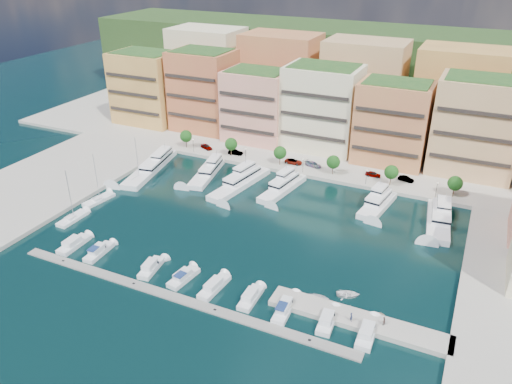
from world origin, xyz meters
TOP-DOWN VIEW (x-y plane):
  - ground at (0.00, 0.00)m, footprint 400.00×400.00m
  - north_quay at (0.00, 62.00)m, footprint 220.00×64.00m
  - west_quay at (-62.00, -8.00)m, footprint 34.00×76.00m
  - hillside at (0.00, 110.00)m, footprint 240.00×40.00m
  - south_pontoon at (-3.00, -30.00)m, footprint 72.00×2.20m
  - finger_pier at (30.00, -22.00)m, footprint 32.00×5.00m
  - apartment_0 at (-66.00, 49.99)m, footprint 22.00×16.50m
  - apartment_1 at (-44.00, 51.99)m, footprint 20.00×16.50m
  - apartment_2 at (-23.00, 49.99)m, footprint 20.00×15.50m
  - apartment_3 at (-2.00, 51.99)m, footprint 22.00×16.50m
  - apartment_4 at (20.00, 49.99)m, footprint 20.00×15.50m
  - apartment_5 at (42.00, 51.99)m, footprint 22.00×16.50m
  - backblock_0 at (-55.00, 74.00)m, footprint 26.00×18.00m
  - backblock_1 at (-25.00, 74.00)m, footprint 26.00×18.00m
  - backblock_2 at (5.00, 74.00)m, footprint 26.00×18.00m
  - backblock_3 at (35.00, 74.00)m, footprint 26.00×18.00m
  - tree_0 at (-40.00, 33.50)m, footprint 3.80×3.80m
  - tree_1 at (-24.00, 33.50)m, footprint 3.80×3.80m
  - tree_2 at (-8.00, 33.50)m, footprint 3.80×3.80m
  - tree_3 at (8.00, 33.50)m, footprint 3.80×3.80m
  - tree_4 at (24.00, 33.50)m, footprint 3.80×3.80m
  - tree_5 at (40.00, 33.50)m, footprint 3.80×3.80m
  - lamppost_0 at (-36.00, 31.20)m, footprint 0.30×0.30m
  - lamppost_1 at (-18.00, 31.20)m, footprint 0.30×0.30m
  - lamppost_2 at (0.00, 31.20)m, footprint 0.30×0.30m
  - lamppost_3 at (18.00, 31.20)m, footprint 0.30×0.30m
  - lamppost_4 at (36.00, 31.20)m, footprint 0.30×0.30m
  - yacht_0 at (-41.07, 16.69)m, footprint 9.79×27.33m
  - yacht_1 at (-24.44, 20.04)m, footprint 7.96×19.94m
  - yacht_2 at (-12.93, 18.28)m, footprint 8.19×23.82m
  - yacht_3 at (-1.40, 20.39)m, footprint 7.02×19.22m
  - yacht_5 at (23.52, 21.69)m, footprint 6.87×16.46m
  - yacht_6 at (38.28, 20.03)m, footprint 7.25×20.04m
  - cruiser_0 at (-32.25, -24.59)m, footprint 3.03×8.06m
  - cruiser_1 at (-25.29, -24.60)m, footprint 2.91×7.78m
  - cruiser_3 at (-11.82, -24.58)m, footprint 3.50×7.70m
  - cruiser_4 at (-4.15, -24.60)m, footprint 3.47×7.74m
  - cruiser_5 at (2.78, -24.59)m, footprint 3.07×8.51m
  - cruiser_6 at (10.50, -24.58)m, footprint 2.69×7.45m
  - cruiser_7 at (17.37, -24.62)m, footprint 2.93×8.92m
  - cruiser_8 at (25.28, -24.58)m, footprint 3.02×7.35m
  - cruiser_9 at (32.29, -24.59)m, footprint 2.99×8.18m
  - sailboat_2 at (-39.68, 8.16)m, footprint 2.85×8.43m
  - sailboat_1 at (-41.75, -5.64)m, footprint 4.09×8.95m
  - sailboat_0 at (-40.78, -15.89)m, footprint 2.91×8.27m
  - tender_1 at (27.86, -19.00)m, footprint 1.68×1.56m
  - tender_2 at (26.52, -15.74)m, footprint 5.18×4.47m
  - tender_0 at (21.86, -19.00)m, footprint 4.25×3.37m
  - tender_3 at (33.36, -18.68)m, footprint 2.06×1.90m
  - car_0 at (-33.62, 35.03)m, footprint 4.77×3.42m
  - car_1 at (-23.22, 34.71)m, footprint 4.67×2.20m
  - car_2 at (-4.56, 35.75)m, footprint 5.18×2.50m
  - car_3 at (1.28, 36.29)m, footprint 5.18×3.03m
  - car_4 at (18.62, 36.95)m, footprint 4.24×1.77m
  - car_5 at (27.44, 37.66)m, footprint 4.47×2.46m
  - person_0 at (29.10, -23.32)m, footprint 0.77×0.78m
  - person_1 at (34.32, -21.85)m, footprint 0.96×0.95m

SIDE VIEW (x-z plane):
  - ground at x=0.00m, z-range 0.00..0.00m
  - north_quay at x=0.00m, z-range -1.00..1.00m
  - west_quay at x=-62.00m, z-range -1.00..1.00m
  - hillside at x=0.00m, z-range -29.00..29.00m
  - south_pontoon at x=-3.00m, z-range -0.17..0.17m
  - finger_pier at x=30.00m, z-range -1.00..1.00m
  - sailboat_1 at x=-41.75m, z-range -6.29..6.91m
  - sailboat_0 at x=-40.78m, z-range -6.28..6.92m
  - sailboat_2 at x=-39.68m, z-range -6.28..6.92m
  - tender_1 at x=27.86m, z-range 0.00..0.72m
  - tender_0 at x=21.86m, z-range 0.00..0.79m
  - tender_2 at x=26.52m, z-range 0.00..0.90m
  - tender_3 at x=33.36m, z-range 0.00..0.91m
  - cruiser_5 at x=2.78m, z-range -0.73..1.82m
  - cruiser_9 at x=32.29m, z-range -0.73..1.82m
  - cruiser_0 at x=-32.25m, z-range -0.73..1.82m
  - cruiser_3 at x=-11.82m, z-range -0.73..1.82m
  - cruiser_6 at x=10.50m, z-range -0.73..1.82m
  - cruiser_8 at x=25.28m, z-range -0.73..1.82m
  - cruiser_7 at x=17.37m, z-range -0.76..1.90m
  - cruiser_1 at x=-25.29m, z-range -0.76..1.90m
  - cruiser_4 at x=-4.15m, z-range -0.76..1.90m
  - yacht_1 at x=-24.44m, z-range -2.56..4.74m
  - yacht_0 at x=-41.07m, z-range -2.44..4.86m
  - yacht_6 at x=38.28m, z-range -2.44..4.86m
  - yacht_2 at x=-12.93m, z-range -2.44..4.86m
  - yacht_5 at x=23.52m, z-range -2.44..4.86m
  - yacht_3 at x=-1.40m, z-range -2.44..4.86m
  - car_5 at x=27.44m, z-range 1.00..2.40m
  - car_3 at x=1.28m, z-range 1.00..2.41m
  - car_2 at x=-4.56m, z-range 1.00..2.42m
  - car_4 at x=18.62m, z-range 1.00..2.44m
  - car_1 at x=-23.22m, z-range 1.00..2.48m
  - car_0 at x=-33.62m, z-range 1.00..2.51m
  - person_1 at x=34.32m, z-range 1.00..2.57m
  - person_0 at x=29.10m, z-range 1.00..2.81m
  - lamppost_0 at x=-36.00m, z-range 1.73..5.93m
  - lamppost_1 at x=-18.00m, z-range 1.73..5.93m
  - lamppost_2 at x=0.00m, z-range 1.73..5.93m
  - lamppost_3 at x=18.00m, z-range 1.73..5.93m
  - lamppost_4 at x=36.00m, z-range 1.73..5.93m
  - tree_0 at x=-40.00m, z-range 1.92..7.57m
  - tree_1 at x=-24.00m, z-range 1.92..7.57m
  - tree_2 at x=-8.00m, z-range 1.92..7.57m
  - tree_3 at x=8.00m, z-range 1.92..7.57m
  - tree_4 at x=24.00m, z-range 1.92..7.57m
  - tree_5 at x=40.00m, z-range 1.92..7.57m
  - apartment_2 at x=-23.00m, z-range 0.91..23.71m
  - apartment_4 at x=20.00m, z-range 0.91..24.71m
  - apartment_0 at x=-66.00m, z-range 0.91..25.71m
  - apartment_3 at x=-2.00m, z-range 0.91..26.71m
  - apartment_5 at x=42.00m, z-range 0.91..27.71m
  - apartment_1 at x=-44.00m, z-range 0.91..27.71m
  - backblock_0 at x=-55.00m, z-range 1.00..31.00m
  - backblock_1 at x=-25.00m, z-range 1.00..31.00m
  - backblock_2 at x=5.00m, z-range 1.00..31.00m
  - backblock_3 at x=35.00m, z-range 1.00..31.00m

